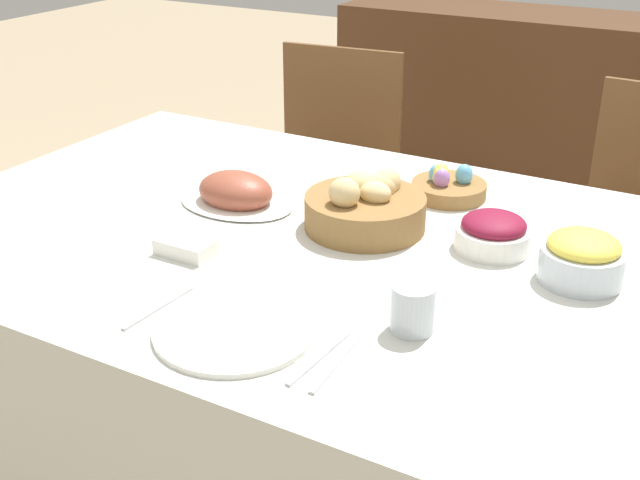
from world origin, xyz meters
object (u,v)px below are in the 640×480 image
object	(u,v)px
egg_basket	(448,186)
fork	(159,307)
beet_salad_bowl	(493,233)
butter_dish	(186,247)
spoon	(336,363)
chair_far_left	(326,175)
bread_basket	(366,207)
dinner_plate	(235,330)
sideboard	(521,123)
knife	(319,358)
drinking_cup	(413,308)
pineapple_bowl	(582,258)
ham_platter	(236,193)

from	to	relation	value
egg_basket	fork	size ratio (longest dim) A/B	1.00
egg_basket	fork	xyz separation A→B (m)	(-0.25, -0.73, -0.03)
egg_basket	beet_salad_bowl	bearing A→B (deg)	-50.36
butter_dish	spoon	bearing A→B (deg)	-23.85
chair_far_left	bread_basket	bearing A→B (deg)	-61.59
bread_basket	dinner_plate	bearing A→B (deg)	-90.31
sideboard	butter_dish	world-z (taller)	sideboard
egg_basket	dinner_plate	distance (m)	0.73
dinner_plate	fork	world-z (taller)	dinner_plate
beet_salad_bowl	fork	world-z (taller)	beet_salad_bowl
beet_salad_bowl	knife	bearing A→B (deg)	-102.10
beet_salad_bowl	knife	world-z (taller)	beet_salad_bowl
sideboard	bread_basket	world-z (taller)	sideboard
dinner_plate	drinking_cup	bearing A→B (deg)	31.09
knife	spoon	distance (m)	0.03
sideboard	bread_basket	size ratio (longest dim) A/B	5.92
bread_basket	egg_basket	bearing A→B (deg)	70.14
egg_basket	drinking_cup	distance (m)	0.60
dinner_plate	bread_basket	bearing A→B (deg)	89.69
dinner_plate	fork	distance (m)	0.16
chair_far_left	pineapple_bowl	distance (m)	1.31
pineapple_bowl	fork	world-z (taller)	pineapple_bowl
spoon	bread_basket	bearing A→B (deg)	107.75
knife	sideboard	bearing A→B (deg)	101.53
sideboard	egg_basket	bearing A→B (deg)	-80.73
knife	spoon	xyz separation A→B (m)	(0.03, 0.00, 0.00)
pineapple_bowl	knife	bearing A→B (deg)	-122.47
fork	drinking_cup	world-z (taller)	drinking_cup
pineapple_bowl	beet_salad_bowl	bearing A→B (deg)	164.69
beet_salad_bowl	drinking_cup	distance (m)	0.36
fork	drinking_cup	bearing A→B (deg)	23.72
knife	spoon	size ratio (longest dim) A/B	1.00
egg_basket	pineapple_bowl	world-z (taller)	pineapple_bowl
egg_basket	dinner_plate	bearing A→B (deg)	-97.16
ham_platter	knife	xyz separation A→B (m)	(0.47, -0.45, -0.03)
knife	drinking_cup	distance (m)	0.18
fork	dinner_plate	bearing A→B (deg)	3.48
spoon	butter_dish	world-z (taller)	butter_dish
bread_basket	drinking_cup	bearing A→B (deg)	-53.02
sideboard	dinner_plate	bearing A→B (deg)	-85.87
egg_basket	knife	bearing A→B (deg)	-84.63
sideboard	beet_salad_bowl	size ratio (longest dim) A/B	9.99
chair_far_left	knife	xyz separation A→B (m)	(0.69, -1.27, 0.25)
sideboard	butter_dish	bearing A→B (deg)	-92.28
pineapple_bowl	butter_dish	distance (m)	0.75
sideboard	bread_basket	distance (m)	1.86
ham_platter	pineapple_bowl	distance (m)	0.76
sideboard	knife	size ratio (longest dim) A/B	8.78
chair_far_left	ham_platter	xyz separation A→B (m)	(0.22, -0.83, 0.27)
beet_salad_bowl	pineapple_bowl	distance (m)	0.19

